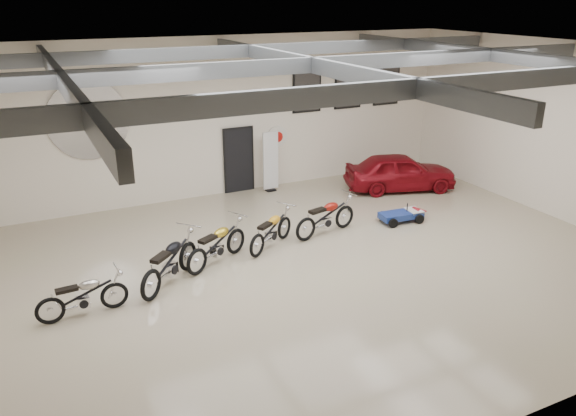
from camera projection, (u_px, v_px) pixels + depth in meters
name	position (u px, v px, depth m)	size (l,w,h in m)	color
floor	(310.00, 266.00, 13.53)	(16.00, 12.00, 0.01)	tan
ceiling	(313.00, 53.00, 11.75)	(16.00, 12.00, 0.01)	gray
back_wall	(222.00, 118.00, 17.68)	(16.00, 0.02, 5.00)	white
right_wall	(560.00, 132.00, 15.90)	(0.02, 12.00, 5.00)	white
ceiling_beams	(313.00, 65.00, 11.84)	(15.80, 11.80, 0.32)	#56595D
door	(239.00, 161.00, 18.36)	(0.92, 0.08, 2.10)	black
logo_plaque	(88.00, 120.00, 15.91)	(2.30, 0.06, 1.16)	silver
poster_left	(307.00, 92.00, 18.66)	(1.05, 0.08, 1.35)	black
poster_mid	(348.00, 89.00, 19.31)	(1.05, 0.08, 1.35)	black
poster_right	(386.00, 86.00, 19.96)	(1.05, 0.08, 1.35)	black
oil_sign	(277.00, 137.00, 18.70)	(0.72, 0.10, 0.72)	white
banner_stand	(271.00, 163.00, 18.39)	(0.53, 0.21, 1.96)	white
motorcycle_silver	(82.00, 295.00, 11.31)	(1.79, 0.56, 0.93)	silver
motorcycle_black	(170.00, 261.00, 12.52)	(2.17, 0.67, 1.13)	silver
motorcycle_gold	(217.00, 244.00, 13.51)	(2.02, 0.63, 1.05)	silver
motorcycle_yellow	(271.00, 230.00, 14.39)	(1.88, 0.58, 0.98)	silver
motorcycle_red	(326.00, 216.00, 15.18)	(2.03, 0.63, 1.06)	silver
go_kart	(405.00, 212.00, 16.14)	(1.54, 0.69, 0.56)	navy
vintage_car	(400.00, 172.00, 18.66)	(3.64, 1.47, 1.24)	maroon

